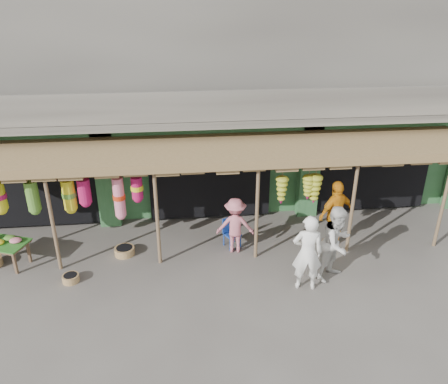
{
  "coord_description": "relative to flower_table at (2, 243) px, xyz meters",
  "views": [
    {
      "loc": [
        -0.91,
        -9.85,
        6.37
      ],
      "look_at": [
        0.29,
        1.0,
        1.37
      ],
      "focal_mm": 35.0,
      "sensor_mm": 36.0,
      "label": 1
    }
  ],
  "objects": [
    {
      "name": "blue_chair",
      "position": [
        5.84,
        0.29,
        -0.17
      ],
      "size": [
        0.51,
        0.52,
        0.81
      ],
      "rotation": [
        0.0,
        0.0,
        0.44
      ],
      "color": "#183CA1",
      "rests_on": "ground"
    },
    {
      "name": "flower_table",
      "position": [
        0.0,
        0.0,
        0.0
      ],
      "size": [
        1.47,
        1.16,
        0.77
      ],
      "rotation": [
        0.0,
        0.0,
        -0.36
      ],
      "color": "brown",
      "rests_on": "ground"
    },
    {
      "name": "basket_mid",
      "position": [
        2.97,
        0.14,
        -0.52
      ],
      "size": [
        0.58,
        0.58,
        0.2
      ],
      "primitive_type": "cylinder",
      "rotation": [
        0.0,
        0.0,
        0.09
      ],
      "color": "olive",
      "rests_on": "ground"
    },
    {
      "name": "awning",
      "position": [
        5.27,
        0.65,
        1.96
      ],
      "size": [
        14.0,
        2.7,
        2.79
      ],
      "color": "brown",
      "rests_on": "ground"
    },
    {
      "name": "building",
      "position": [
        5.42,
        4.71,
        2.75
      ],
      "size": [
        16.4,
        6.8,
        7.0
      ],
      "color": "gray",
      "rests_on": "ground"
    },
    {
      "name": "person_vendor",
      "position": [
        8.66,
        0.03,
        0.33
      ],
      "size": [
        1.2,
        0.86,
        1.9
      ],
      "primitive_type": "imported",
      "rotation": [
        0.0,
        0.0,
        3.54
      ],
      "color": "orange",
      "rests_on": "ground"
    },
    {
      "name": "person_right",
      "position": [
        8.16,
        -1.43,
        0.32
      ],
      "size": [
        1.16,
        1.12,
        1.89
      ],
      "primitive_type": "imported",
      "rotation": [
        0.0,
        0.0,
        0.62
      ],
      "color": "silver",
      "rests_on": "ground"
    },
    {
      "name": "person_front",
      "position": [
        7.35,
        -1.77,
        0.33
      ],
      "size": [
        0.76,
        0.56,
        1.9
      ],
      "primitive_type": "imported",
      "rotation": [
        0.0,
        0.0,
        2.97
      ],
      "color": "white",
      "rests_on": "ground"
    },
    {
      "name": "basket_right",
      "position": [
        1.79,
        -0.95,
        -0.53
      ],
      "size": [
        0.49,
        0.49,
        0.18
      ],
      "primitive_type": "cylinder",
      "rotation": [
        0.0,
        0.0,
        -0.27
      ],
      "color": "olive",
      "rests_on": "ground"
    },
    {
      "name": "person_shopper",
      "position": [
        5.92,
        0.01,
        0.15
      ],
      "size": [
        1.06,
        0.7,
        1.54
      ],
      "primitive_type": "imported",
      "rotation": [
        0.0,
        0.0,
        3.01
      ],
      "color": "#C56875",
      "rests_on": "ground"
    },
    {
      "name": "ground",
      "position": [
        5.42,
        -0.16,
        -0.62
      ],
      "size": [
        80.0,
        80.0,
        0.0
      ],
      "primitive_type": "plane",
      "color": "#514C47",
      "rests_on": "ground"
    }
  ]
}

